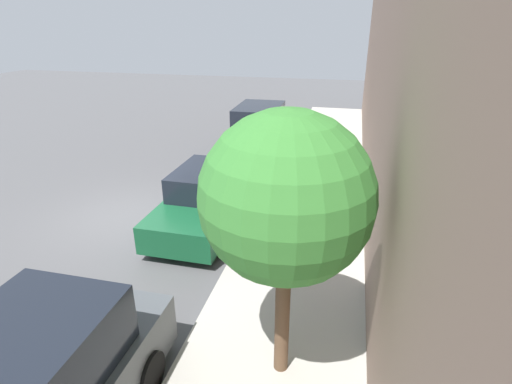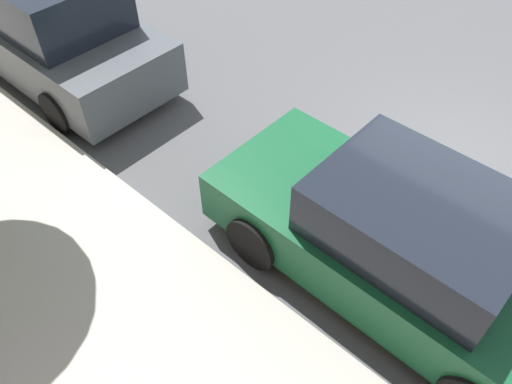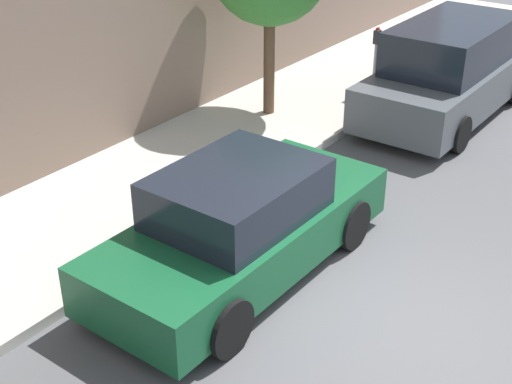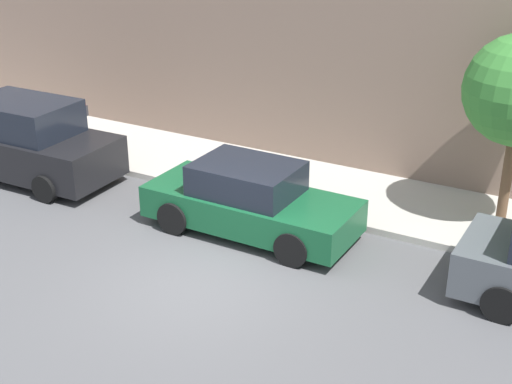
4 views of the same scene
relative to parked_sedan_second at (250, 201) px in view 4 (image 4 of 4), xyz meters
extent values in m
plane|color=#515154|center=(-2.33, -0.23, -0.72)|extent=(60.00, 60.00, 0.00)
cube|color=#B2ADA3|center=(2.65, -0.23, -0.65)|extent=(2.97, 32.00, 0.15)
cylinder|color=black|center=(-0.81, -5.36, -0.38)|extent=(0.22, 0.68, 0.68)
cube|color=#14512D|center=(0.00, -0.03, -0.16)|extent=(1.84, 4.52, 0.68)
cube|color=black|center=(0.00, 0.07, 0.50)|extent=(1.60, 2.11, 0.64)
cylinder|color=black|center=(-0.85, 1.37, -0.37)|extent=(0.22, 0.71, 0.71)
cylinder|color=black|center=(0.85, 1.37, -0.37)|extent=(0.22, 0.71, 0.71)
cylinder|color=black|center=(-0.85, -1.42, -0.37)|extent=(0.22, 0.71, 0.71)
cylinder|color=black|center=(0.85, -1.42, -0.37)|extent=(0.22, 0.71, 0.71)
cube|color=black|center=(-0.06, 6.38, -0.02)|extent=(2.06, 4.84, 0.96)
cube|color=black|center=(-0.06, 6.38, 0.86)|extent=(1.78, 2.64, 0.80)
cylinder|color=black|center=(0.87, 7.87, -0.39)|extent=(0.22, 0.66, 0.66)
cylinder|color=black|center=(-0.99, 4.89, -0.39)|extent=(0.22, 0.66, 0.66)
cylinder|color=black|center=(0.87, 4.89, -0.39)|extent=(0.22, 0.66, 0.66)
cylinder|color=#ADADB2|center=(1.62, 5.91, -0.04)|extent=(0.07, 0.07, 1.06)
cube|color=#2D2D33|center=(1.62, 5.91, 0.63)|extent=(0.11, 0.15, 0.28)
cube|color=red|center=(1.62, 5.91, 0.79)|extent=(0.04, 0.09, 0.05)
cylinder|color=brown|center=(2.83, -4.59, 0.56)|extent=(0.22, 0.22, 2.27)
camera|label=1|loc=(3.54, -9.18, 4.40)|focal=28.00mm
camera|label=2|loc=(3.54, 1.01, 4.36)|focal=35.00mm
camera|label=3|loc=(-4.85, 6.26, 4.73)|focal=50.00mm
camera|label=4|loc=(-11.74, -6.76, 6.18)|focal=50.00mm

